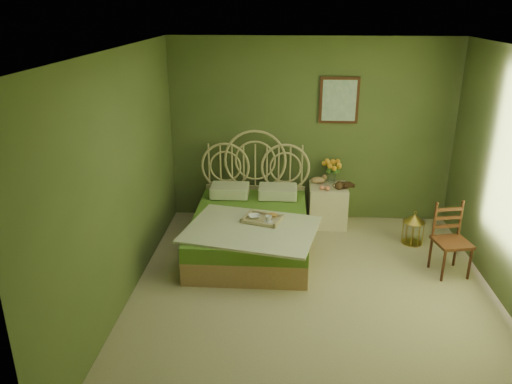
# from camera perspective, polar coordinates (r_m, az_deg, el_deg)

# --- Properties ---
(floor) EXTENTS (4.50, 4.50, 0.00)m
(floor) POSITION_cam_1_polar(r_m,az_deg,el_deg) (5.57, 6.59, -11.96)
(floor) COLOR tan
(floor) RESTS_ON ground
(ceiling) EXTENTS (4.50, 4.50, 0.00)m
(ceiling) POSITION_cam_1_polar(r_m,az_deg,el_deg) (4.71, 7.92, 15.71)
(ceiling) COLOR silver
(ceiling) RESTS_ON wall_back
(wall_back) EXTENTS (4.00, 0.00, 4.00)m
(wall_back) POSITION_cam_1_polar(r_m,az_deg,el_deg) (7.15, 6.25, 6.89)
(wall_back) COLOR #596535
(wall_back) RESTS_ON floor
(wall_left) EXTENTS (0.00, 4.50, 4.50)m
(wall_left) POSITION_cam_1_polar(r_m,az_deg,el_deg) (5.26, -15.10, 1.17)
(wall_left) COLOR #596535
(wall_left) RESTS_ON floor
(wall_art) EXTENTS (0.54, 0.04, 0.64)m
(wall_art) POSITION_cam_1_polar(r_m,az_deg,el_deg) (7.05, 9.48, 10.29)
(wall_art) COLOR #3D2110
(wall_art) RESTS_ON wall_back
(bed) EXTENTS (1.71, 2.16, 1.34)m
(bed) POSITION_cam_1_polar(r_m,az_deg,el_deg) (6.45, -0.62, -4.02)
(bed) COLOR tan
(bed) RESTS_ON floor
(nightstand) EXTENTS (0.53, 0.53, 1.01)m
(nightstand) POSITION_cam_1_polar(r_m,az_deg,el_deg) (7.21, 8.24, -0.96)
(nightstand) COLOR beige
(nightstand) RESTS_ON floor
(chair) EXTENTS (0.45, 0.45, 0.85)m
(chair) POSITION_cam_1_polar(r_m,az_deg,el_deg) (6.27, 21.39, -4.54)
(chair) COLOR #3D2110
(chair) RESTS_ON floor
(birdcage) EXTENTS (0.27, 0.27, 0.42)m
(birdcage) POSITION_cam_1_polar(r_m,az_deg,el_deg) (6.93, 17.53, -4.05)
(birdcage) COLOR #B68D3A
(birdcage) RESTS_ON floor
(book_lower) EXTENTS (0.20, 0.25, 0.02)m
(book_lower) POSITION_cam_1_polar(r_m,az_deg,el_deg) (7.15, 9.73, 0.76)
(book_lower) COLOR #381E0F
(book_lower) RESTS_ON nightstand
(book_upper) EXTENTS (0.27, 0.27, 0.02)m
(book_upper) POSITION_cam_1_polar(r_m,az_deg,el_deg) (7.14, 9.74, 0.91)
(book_upper) COLOR #472819
(book_upper) RESTS_ON nightstand
(cereal_bowl) EXTENTS (0.18, 0.18, 0.04)m
(cereal_bowl) POSITION_cam_1_polar(r_m,az_deg,el_deg) (6.16, -0.19, -2.81)
(cereal_bowl) COLOR white
(cereal_bowl) RESTS_ON bed
(coffee_cup) EXTENTS (0.10, 0.10, 0.08)m
(coffee_cup) POSITION_cam_1_polar(r_m,az_deg,el_deg) (6.04, 1.44, -3.09)
(coffee_cup) COLOR white
(coffee_cup) RESTS_ON bed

